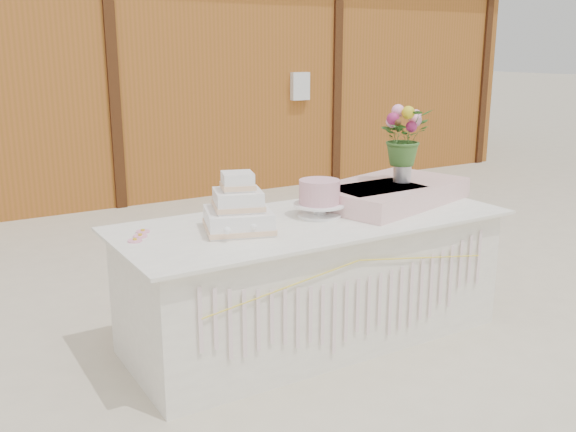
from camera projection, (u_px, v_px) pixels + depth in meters
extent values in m
plane|color=beige|center=(313.00, 336.00, 4.06)|extent=(80.00, 80.00, 0.00)
cube|color=#94511F|center=(69.00, 69.00, 8.64)|extent=(12.00, 4.00, 3.00)
cube|color=white|center=(313.00, 280.00, 3.96)|extent=(2.28, 0.88, 0.75)
cube|color=white|center=(314.00, 220.00, 3.87)|extent=(2.40, 1.00, 0.02)
cube|color=white|center=(238.00, 220.00, 3.59)|extent=(0.45, 0.45, 0.12)
cube|color=beige|center=(239.00, 227.00, 3.60)|extent=(0.46, 0.46, 0.03)
cube|color=white|center=(238.00, 200.00, 3.56)|extent=(0.32, 0.32, 0.11)
cube|color=beige|center=(238.00, 205.00, 3.57)|extent=(0.34, 0.34, 0.03)
cube|color=white|center=(238.00, 181.00, 3.54)|extent=(0.21, 0.21, 0.10)
cube|color=beige|center=(238.00, 186.00, 3.54)|extent=(0.23, 0.23, 0.03)
cylinder|color=white|center=(319.00, 215.00, 3.92)|extent=(0.27, 0.27, 0.02)
cylinder|color=white|center=(319.00, 210.00, 3.91)|extent=(0.08, 0.08, 0.05)
cylinder|color=white|center=(319.00, 205.00, 3.90)|extent=(0.31, 0.31, 0.01)
cylinder|color=#E9A8B5|center=(319.00, 192.00, 3.88)|extent=(0.25, 0.25, 0.15)
cube|color=beige|center=(389.00, 193.00, 4.25)|extent=(1.19, 0.88, 0.13)
cylinder|color=silver|center=(402.00, 170.00, 4.25)|extent=(0.12, 0.12, 0.16)
imported|color=#3E6D2B|center=(404.00, 130.00, 4.19)|extent=(0.34, 0.29, 0.37)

